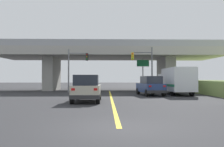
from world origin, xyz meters
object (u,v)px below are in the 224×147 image
(suv_lead, at_px, (87,88))
(traffic_signal_farside, at_px, (75,65))
(box_truck, at_px, (176,81))
(traffic_signal_nearside, at_px, (145,64))
(suv_crossing, at_px, (150,86))
(highway_sign, at_px, (143,67))

(suv_lead, height_order, traffic_signal_farside, traffic_signal_farside)
(box_truck, xyz_separation_m, traffic_signal_nearside, (-2.78, 3.73, 2.08))
(suv_crossing, xyz_separation_m, traffic_signal_nearside, (0.30, 5.02, 2.63))
(traffic_signal_nearside, bearing_deg, traffic_signal_farside, 174.34)
(suv_crossing, bearing_deg, box_truck, 15.69)
(box_truck, relative_size, traffic_signal_nearside, 1.28)
(suv_lead, height_order, traffic_signal_nearside, traffic_signal_nearside)
(suv_crossing, bearing_deg, traffic_signal_nearside, 79.49)
(traffic_signal_nearside, distance_m, traffic_signal_farside, 9.03)
(suv_lead, height_order, suv_crossing, same)
(suv_lead, distance_m, highway_sign, 17.64)
(suv_lead, xyz_separation_m, highway_sign, (6.79, 16.09, 2.49))
(box_truck, bearing_deg, suv_lead, -138.86)
(box_truck, distance_m, highway_sign, 8.64)
(suv_crossing, bearing_deg, suv_lead, -139.30)
(suv_lead, distance_m, traffic_signal_nearside, 13.63)
(box_truck, xyz_separation_m, traffic_signal_farside, (-11.76, 4.62, 2.04))
(box_truck, bearing_deg, suv_crossing, -157.22)
(suv_crossing, distance_m, highway_sign, 9.71)
(suv_lead, relative_size, suv_crossing, 0.91)
(suv_crossing, relative_size, traffic_signal_farside, 0.84)
(suv_crossing, relative_size, box_truck, 0.64)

